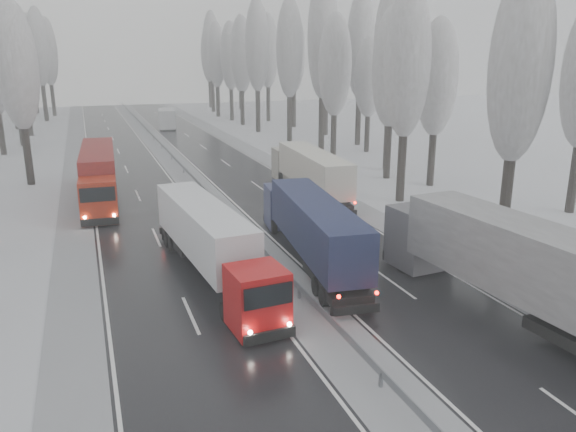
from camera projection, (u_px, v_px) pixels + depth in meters
carriageway_right at (280, 202)px, 45.01m from camera, size 7.50×200.00×0.03m
carriageway_left at (146, 214)px, 41.56m from camera, size 7.50×200.00×0.03m
median_slush at (215, 207)px, 43.29m from camera, size 3.00×200.00×0.04m
shoulder_right at (336, 196)px, 46.64m from camera, size 2.40×200.00×0.04m
shoulder_left at (75, 220)px, 39.94m from camera, size 2.40×200.00×0.04m
median_guardrail at (215, 200)px, 43.12m from camera, size 0.12×200.00×0.76m
tree_16 at (520, 67)px, 32.35m from camera, size 3.60×3.60×16.53m
tree_18 at (407, 64)px, 42.44m from camera, size 3.60×3.60×16.58m
tree_19 at (437, 78)px, 48.22m from camera, size 3.60×3.60×14.57m
tree_20 at (392, 69)px, 51.05m from camera, size 3.60×3.60×15.71m
tree_21 at (392, 48)px, 54.89m from camera, size 3.60×3.60×18.62m
tree_22 at (335, 66)px, 60.17m from camera, size 3.60×3.60×15.86m
tree_23 at (369, 78)px, 66.25m from camera, size 3.60×3.60×13.55m
tree_24 at (323, 39)px, 64.54m from camera, size 3.60×3.60×20.49m
tree_25 at (361, 46)px, 70.61m from camera, size 3.60×3.60×19.44m
tree_26 at (290, 49)px, 74.00m from camera, size 3.60×3.60×18.78m
tree_27 at (327, 55)px, 80.16m from camera, size 3.60×3.60×17.62m
tree_28 at (257, 46)px, 83.10m from camera, size 3.60×3.60×19.62m
tree_29 at (294, 53)px, 89.40m from camera, size 3.60×3.60×18.11m
tree_30 at (241, 54)px, 92.29m from camera, size 3.60×3.60×17.86m
tree_31 at (268, 52)px, 97.72m from camera, size 3.60×3.60×18.58m
tree_32 at (230, 57)px, 99.19m from camera, size 3.60×3.60×17.33m
tree_33 at (242, 67)px, 104.36m from camera, size 3.60×3.60×14.33m
tree_34 at (216, 55)px, 105.26m from camera, size 3.60×3.60×17.63m
tree_35 at (257, 53)px, 111.80m from camera, size 3.60×3.60×18.25m
tree_36 at (211, 47)px, 114.13m from camera, size 3.60×3.60×20.23m
tree_37 at (240, 59)px, 120.72m from camera, size 3.60×3.60×16.37m
tree_38 at (209, 54)px, 124.63m from camera, size 3.60×3.60×17.97m
tree_39 at (217, 60)px, 129.49m from camera, size 3.60×3.60×16.19m
tree_62 at (16, 67)px, 48.27m from camera, size 3.60×3.60×16.04m
tree_68 at (12, 60)px, 70.24m from camera, size 3.60×3.60×16.65m
tree_70 at (21, 58)px, 79.35m from camera, size 3.60×3.60×17.09m
tree_72 at (10, 66)px, 87.29m from camera, size 3.60×3.60×15.11m
tree_74 at (38, 48)px, 97.51m from camera, size 3.60×3.60×19.68m
tree_76 at (48, 52)px, 106.53m from camera, size 3.60×3.60×18.55m
tree_77 at (19, 67)px, 109.04m from camera, size 3.60×3.60×14.32m
tree_78 at (30, 49)px, 111.15m from camera, size 3.60×3.60×19.55m
tree_79 at (17, 57)px, 114.29m from camera, size 3.60×3.60×17.07m
truck_grey_tarp at (516, 263)px, 24.48m from camera, size 4.12×17.40×4.43m
truck_blue_box at (310, 224)px, 31.42m from camera, size 3.98×14.88×3.78m
truck_cream_box at (309, 169)px, 46.28m from camera, size 3.38×15.18×3.87m
box_truck_distant at (167, 118)px, 90.62m from camera, size 3.58×8.54×3.09m
truck_red_white at (209, 238)px, 29.14m from camera, size 3.43×14.50×3.69m
truck_red_red at (99, 171)px, 44.84m from camera, size 3.19×15.99×4.08m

